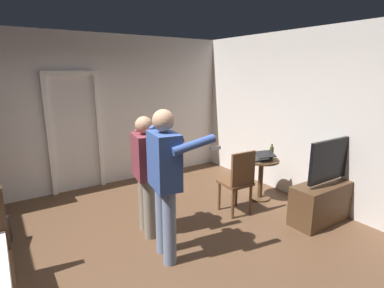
% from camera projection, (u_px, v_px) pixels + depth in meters
% --- Properties ---
extents(ground_plane, '(6.48, 6.48, 0.00)m').
position_uv_depth(ground_plane, '(146.00, 259.00, 3.49)').
color(ground_plane, brown).
extents(wall_back, '(6.14, 0.12, 2.78)m').
position_uv_depth(wall_back, '(78.00, 113.00, 5.35)').
color(wall_back, silver).
rests_on(wall_back, ground_plane).
extents(wall_right, '(0.12, 5.53, 2.78)m').
position_uv_depth(wall_right, '(316.00, 119.00, 4.78)').
color(wall_right, silver).
rests_on(wall_right, ground_plane).
extents(doorway_frame, '(0.93, 0.08, 2.13)m').
position_uv_depth(doorway_frame, '(74.00, 124.00, 5.27)').
color(doorway_frame, white).
rests_on(doorway_frame, ground_plane).
extents(tv_flatscreen, '(1.27, 0.40, 1.21)m').
position_uv_depth(tv_flatscreen, '(328.00, 196.00, 4.38)').
color(tv_flatscreen, '#4C331E').
rests_on(tv_flatscreen, ground_plane).
extents(side_table, '(0.58, 0.58, 0.70)m').
position_uv_depth(side_table, '(261.00, 173.00, 5.04)').
color(side_table, '#4C331E').
rests_on(side_table, ground_plane).
extents(laptop, '(0.38, 0.39, 0.16)m').
position_uv_depth(laptop, '(262.00, 157.00, 4.92)').
color(laptop, black).
rests_on(laptop, side_table).
extents(bottle_on_table, '(0.06, 0.06, 0.26)m').
position_uv_depth(bottle_on_table, '(272.00, 153.00, 4.97)').
color(bottle_on_table, '#384918').
rests_on(bottle_on_table, side_table).
extents(wooden_chair, '(0.44, 0.44, 0.99)m').
position_uv_depth(wooden_chair, '(239.00, 180.00, 4.50)').
color(wooden_chair, brown).
rests_on(wooden_chair, ground_plane).
extents(person_blue_shirt, '(0.65, 0.68, 1.74)m').
position_uv_depth(person_blue_shirt, '(165.00, 175.00, 3.31)').
color(person_blue_shirt, slate).
rests_on(person_blue_shirt, ground_plane).
extents(person_striped_shirt, '(0.61, 0.64, 1.59)m').
position_uv_depth(person_striped_shirt, '(146.00, 168.00, 3.86)').
color(person_striped_shirt, gray).
rests_on(person_striped_shirt, ground_plane).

